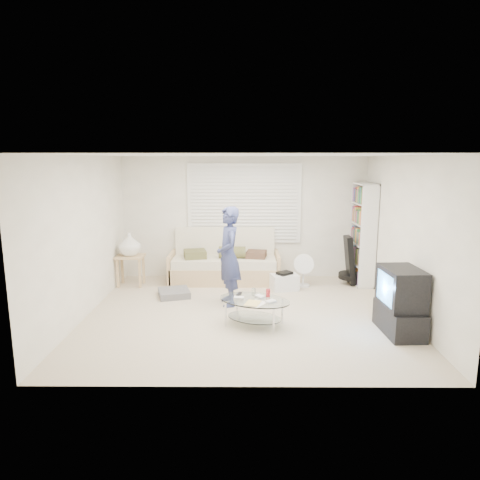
{
  "coord_description": "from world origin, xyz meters",
  "views": [
    {
      "loc": [
        -0.03,
        -6.53,
        2.44
      ],
      "look_at": [
        -0.08,
        0.3,
        1.15
      ],
      "focal_mm": 32.0,
      "sensor_mm": 36.0,
      "label": 1
    }
  ],
  "objects_px": {
    "bookshelf": "(362,234)",
    "futon_sofa": "(225,264)",
    "tv_unit": "(400,302)",
    "coffee_table": "(255,304)"
  },
  "relations": [
    {
      "from": "bookshelf",
      "to": "coffee_table",
      "type": "bearing_deg",
      "value": -134.27
    },
    {
      "from": "coffee_table",
      "to": "futon_sofa",
      "type": "bearing_deg",
      "value": 103.01
    },
    {
      "from": "bookshelf",
      "to": "tv_unit",
      "type": "relative_size",
      "value": 2.1
    },
    {
      "from": "tv_unit",
      "to": "coffee_table",
      "type": "relative_size",
      "value": 0.75
    },
    {
      "from": "futon_sofa",
      "to": "tv_unit",
      "type": "bearing_deg",
      "value": -45.33
    },
    {
      "from": "coffee_table",
      "to": "bookshelf",
      "type": "bearing_deg",
      "value": 45.73
    },
    {
      "from": "bookshelf",
      "to": "futon_sofa",
      "type": "bearing_deg",
      "value": 177.44
    },
    {
      "from": "futon_sofa",
      "to": "tv_unit",
      "type": "relative_size",
      "value": 2.31
    },
    {
      "from": "tv_unit",
      "to": "coffee_table",
      "type": "xyz_separation_m",
      "value": [
        -2.05,
        0.27,
        -0.14
      ]
    },
    {
      "from": "bookshelf",
      "to": "coffee_table",
      "type": "height_order",
      "value": "bookshelf"
    }
  ]
}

